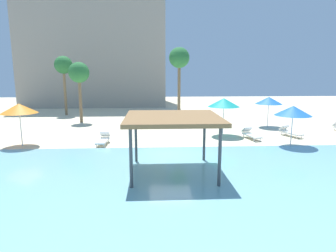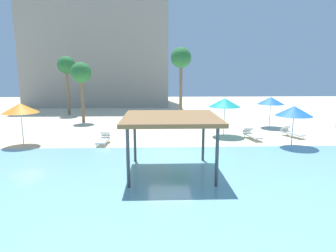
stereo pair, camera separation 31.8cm
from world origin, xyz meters
The scene contains 14 objects.
ground_plane centered at (0.00, 0.00, 0.00)m, with size 80.00×80.00×0.00m, color beige.
lagoon_water centered at (0.00, -5.25, 0.02)m, with size 44.00×13.50×0.04m, color #7AB7C1.
shade_pavilion centered at (-0.08, -3.11, 2.54)m, with size 4.29×4.29×2.71m.
beach_umbrella_orange_0 centered at (-9.42, 2.54, 2.42)m, with size 2.24×2.24×2.73m.
beach_umbrella_blue_1 centered at (8.94, 8.17, 2.29)m, with size 2.25×2.25×2.61m.
beach_umbrella_teal_3 centered at (4.25, 4.96, 2.48)m, with size 2.34×2.34×2.80m.
beach_umbrella_blue_4 centered at (7.85, 1.56, 2.28)m, with size 2.26×2.26×2.60m.
lounge_chair_0 centered at (5.97, 3.76, 0.33)m, with size 0.94×1.97×0.74m.
lounge_chair_2 centered at (9.13, 4.42, 0.33)m, with size 1.25×1.98×0.74m.
lounge_chair_3 centered at (-4.26, 2.66, 0.33)m, with size 0.70×1.92×0.74m.
palm_tree_0 centered at (-7.74, 11.42, 4.53)m, with size 1.90×1.90×5.60m.
palm_tree_1 centered at (1.51, 11.28, 5.80)m, with size 1.90×1.90×6.94m.
palm_tree_2 centered at (-10.53, 16.27, 5.29)m, with size 1.90×1.90×6.40m.
hotel_block_0 centered at (-8.94, 28.15, 10.68)m, with size 19.35×11.45×21.37m, color #9E9384.
Camera 1 is at (-0.99, -16.18, 4.67)m, focal length 31.14 mm.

